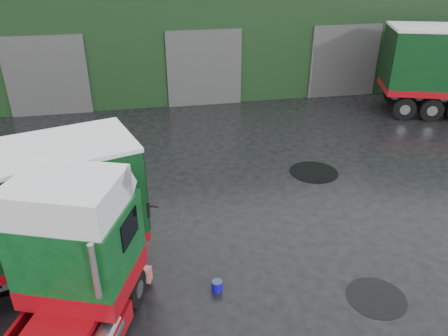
{
  "coord_description": "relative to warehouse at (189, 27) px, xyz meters",
  "views": [
    {
      "loc": [
        -1.53,
        -8.89,
        7.91
      ],
      "look_at": [
        0.85,
        2.94,
        1.7
      ],
      "focal_mm": 35.0,
      "sensor_mm": 36.0,
      "label": 1
    }
  ],
  "objects": [
    {
      "name": "puddle_1",
      "position": [
        2.86,
        -14.86,
        -3.15
      ],
      "size": [
        1.89,
        1.89,
        0.01
      ],
      "primitive_type": "cylinder",
      "color": "black",
      "rests_on": "ground"
    },
    {
      "name": "puddle_2",
      "position": [
        -7.75,
        -17.47,
        -3.15
      ],
      "size": [
        4.55,
        4.55,
        0.01
      ],
      "primitive_type": "cylinder",
      "color": "black",
      "rests_on": "ground"
    },
    {
      "name": "puddle_3",
      "position": [
        1.84,
        -21.56,
        -3.15
      ],
      "size": [
        1.5,
        1.5,
        0.01
      ],
      "primitive_type": "cylinder",
      "color": "black",
      "rests_on": "ground"
    },
    {
      "name": "hero_tractor",
      "position": [
        -5.74,
        -22.18,
        -1.29
      ],
      "size": [
        4.53,
        6.54,
        3.74
      ],
      "primitive_type": null,
      "rotation": [
        0.0,
        0.0,
        -0.36
      ],
      "color": "#0C4019",
      "rests_on": "ground"
    },
    {
      "name": "ground",
      "position": [
        -2.0,
        -20.0,
        -3.16
      ],
      "size": [
        100.0,
        100.0,
        0.0
      ],
      "primitive_type": "plane",
      "color": "black"
    },
    {
      "name": "wash_bucket",
      "position": [
        -2.03,
        -20.5,
        -3.02
      ],
      "size": [
        0.32,
        0.32,
        0.27
      ],
      "primitive_type": "cylinder",
      "rotation": [
        0.0,
        0.0,
        0.12
      ],
      "color": "#0F079F",
      "rests_on": "ground"
    },
    {
      "name": "warehouse",
      "position": [
        0.0,
        0.0,
        0.0
      ],
      "size": [
        32.4,
        12.4,
        6.3
      ],
      "color": "black",
      "rests_on": "ground"
    }
  ]
}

